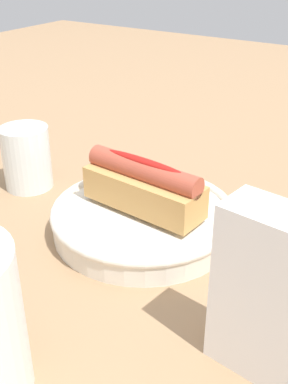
% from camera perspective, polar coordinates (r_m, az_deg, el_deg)
% --- Properties ---
extents(ground_plane, '(2.40, 2.40, 0.00)m').
position_cam_1_polar(ground_plane, '(0.61, 0.56, -4.08)').
color(ground_plane, '#9E7A56').
extents(serving_bowl, '(0.23, 0.23, 0.03)m').
position_cam_1_polar(serving_bowl, '(0.59, -0.00, -3.08)').
color(serving_bowl, silver).
rests_on(serving_bowl, ground_plane).
extents(hotdog_front, '(0.15, 0.06, 0.06)m').
position_cam_1_polar(hotdog_front, '(0.57, -0.00, 0.70)').
color(hotdog_front, tan).
rests_on(hotdog_front, serving_bowl).
extents(water_glass, '(0.07, 0.07, 0.09)m').
position_cam_1_polar(water_glass, '(0.71, -13.62, 3.62)').
color(water_glass, white).
rests_on(water_glass, ground_plane).
extents(napkin_box, '(0.11, 0.06, 0.15)m').
position_cam_1_polar(napkin_box, '(0.40, 16.15, -12.30)').
color(napkin_box, white).
rests_on(napkin_box, ground_plane).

